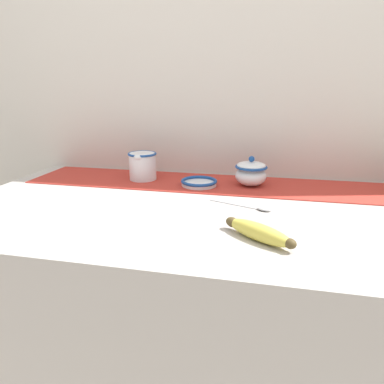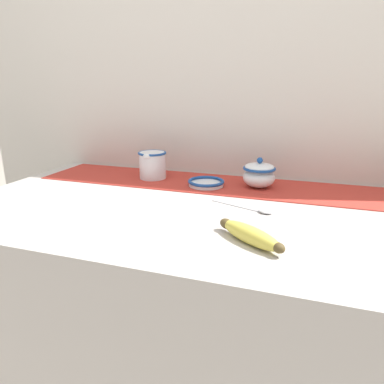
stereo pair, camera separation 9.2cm
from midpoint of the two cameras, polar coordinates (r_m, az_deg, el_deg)
name	(u,v)px [view 2 (the right image)]	position (r m, az deg, el deg)	size (l,w,h in m)	color
countertop	(209,337)	(1.17, 5.35, -23.03)	(1.46, 0.74, 0.87)	#B7B2AD
back_wall	(242,84)	(1.28, 10.47, 17.29)	(2.26, 0.04, 2.40)	silver
table_runner	(230,185)	(1.17, 8.52, 1.13)	(1.35, 0.25, 0.00)	#B23328
cream_pitcher	(153,164)	(1.24, -4.47, 4.67)	(0.10, 0.12, 0.10)	white
sugar_bowl	(259,174)	(1.15, 13.38, 2.84)	(0.11, 0.11, 0.10)	white
small_dish	(206,183)	(1.15, 4.66, 1.52)	(0.12, 0.12, 0.02)	white
banana	(250,235)	(0.75, 13.12, -7.00)	(0.16, 0.13, 0.04)	#DBCC4C
spoon	(260,211)	(0.94, 14.09, -3.10)	(0.18, 0.08, 0.01)	#B7B7BC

